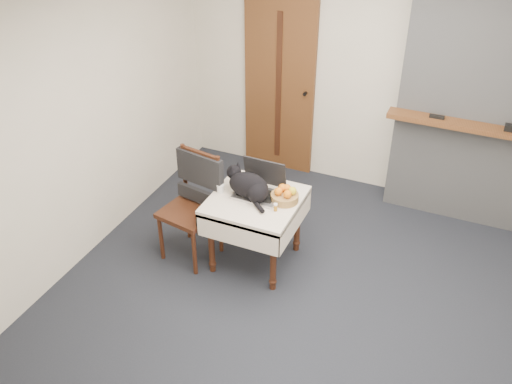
% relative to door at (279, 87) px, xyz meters
% --- Properties ---
extents(ground, '(4.50, 4.50, 0.00)m').
position_rel_door_xyz_m(ground, '(1.20, -1.97, -1.00)').
color(ground, black).
rests_on(ground, ground).
extents(room_shell, '(4.52, 4.01, 2.61)m').
position_rel_door_xyz_m(room_shell, '(1.20, -1.51, 0.76)').
color(room_shell, beige).
rests_on(room_shell, ground).
extents(door, '(0.82, 0.10, 2.00)m').
position_rel_door_xyz_m(door, '(0.00, 0.00, 0.00)').
color(door, brown).
rests_on(door, ground).
extents(chimney, '(1.62, 0.48, 2.60)m').
position_rel_door_xyz_m(chimney, '(2.10, -0.13, 0.30)').
color(chimney, gray).
rests_on(chimney, ground).
extents(side_table, '(0.78, 0.78, 0.70)m').
position_rel_door_xyz_m(side_table, '(0.47, -1.73, -0.41)').
color(side_table, '#37180F').
rests_on(side_table, ground).
extents(laptop, '(0.40, 0.35, 0.30)m').
position_rel_door_xyz_m(laptop, '(0.47, -1.62, -0.23)').
color(laptop, '#B7B7BC').
rests_on(laptop, side_table).
extents(cat, '(0.49, 0.38, 0.27)m').
position_rel_door_xyz_m(cat, '(0.41, -1.72, -0.19)').
color(cat, black).
rests_on(cat, side_table).
extents(cream_jar, '(0.07, 0.07, 0.08)m').
position_rel_door_xyz_m(cream_jar, '(0.14, -1.76, -0.26)').
color(cream_jar, silver).
rests_on(cream_jar, side_table).
extents(pill_bottle, '(0.04, 0.04, 0.07)m').
position_rel_door_xyz_m(pill_bottle, '(0.70, -1.83, -0.26)').
color(pill_bottle, '#956012').
rests_on(pill_bottle, side_table).
extents(fruit_basket, '(0.24, 0.24, 0.14)m').
position_rel_door_xyz_m(fruit_basket, '(0.72, -1.66, -0.24)').
color(fruit_basket, '#A67643').
rests_on(fruit_basket, side_table).
extents(desk_clutter, '(0.13, 0.11, 0.01)m').
position_rel_door_xyz_m(desk_clutter, '(0.67, -1.64, -0.30)').
color(desk_clutter, black).
rests_on(desk_clutter, side_table).
extents(chair, '(0.54, 0.54, 1.05)m').
position_rel_door_xyz_m(chair, '(-0.10, -1.79, -0.33)').
color(chair, '#37180F').
rests_on(chair, ground).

